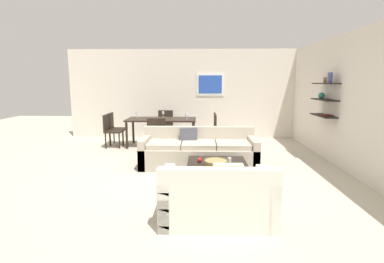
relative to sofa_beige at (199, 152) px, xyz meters
name	(u,v)px	position (x,y,z in m)	size (l,w,h in m)	color
ground_plane	(193,170)	(-0.12, -0.34, -0.29)	(18.00, 18.00, 0.00)	#BCB29E
back_wall_unit	(206,94)	(0.18, 3.19, 1.06)	(8.40, 0.09, 2.70)	silver
right_wall_shelf_unit	(338,101)	(2.91, 0.27, 1.06)	(0.34, 8.20, 2.70)	silver
sofa_beige	(199,152)	(0.00, 0.00, 0.00)	(2.37, 0.90, 0.78)	#B2A893
loveseat_white	(217,198)	(0.25, -2.45, 0.00)	(1.42, 0.90, 0.78)	silver
coffee_table	(217,175)	(0.32, -1.20, -0.10)	(1.01, 1.09, 0.38)	black
decorative_bowl	(216,162)	(0.30, -1.26, 0.13)	(0.38, 0.38, 0.08)	#99844C
candle_jar	(229,160)	(0.53, -1.10, 0.13)	(0.07, 0.07, 0.08)	silver
apple_on_coffee_table	(199,160)	(0.02, -1.10, 0.13)	(0.08, 0.08, 0.08)	red
dining_table	(161,121)	(-1.02, 1.89, 0.39)	(1.85, 0.88, 0.75)	black
dining_chair_left_far	(115,126)	(-2.35, 2.09, 0.21)	(0.44, 0.44, 0.88)	black
dining_chair_right_far	(211,127)	(0.31, 2.09, 0.21)	(0.44, 0.44, 0.88)	black
dining_chair_right_near	(211,129)	(0.31, 1.69, 0.21)	(0.44, 0.44, 0.88)	black
dining_chair_foot	(157,133)	(-1.02, 1.05, 0.21)	(0.44, 0.44, 0.88)	black
dining_chair_head	(165,123)	(-1.02, 2.73, 0.21)	(0.44, 0.44, 0.88)	black
dining_chair_left_near	(111,129)	(-2.35, 1.69, 0.21)	(0.44, 0.44, 0.88)	black
wine_glass_left_far	(137,114)	(-1.70, 2.00, 0.57)	(0.07, 0.07, 0.16)	silver
wine_glass_right_near	(187,115)	(-0.33, 1.78, 0.57)	(0.08, 0.08, 0.16)	silver
wine_glass_head	(163,113)	(-1.02, 2.27, 0.57)	(0.07, 0.07, 0.16)	silver
wine_glass_right_far	(187,114)	(-0.33, 2.00, 0.57)	(0.08, 0.08, 0.16)	silver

